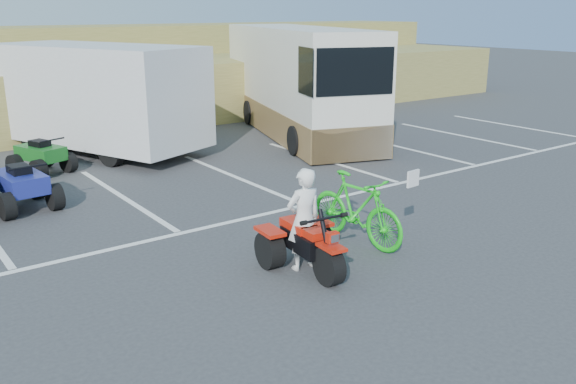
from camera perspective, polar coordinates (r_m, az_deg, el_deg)
ground at (r=8.75m, az=-2.98°, el=-8.39°), size 100.00×100.00×0.00m
parking_stripes at (r=12.47m, az=-9.89°, el=-0.83°), size 28.00×5.16×0.01m
grass_embankment at (r=22.67m, az=-25.29°, el=9.37°), size 40.00×8.50×3.10m
red_trike_atv at (r=9.07m, az=1.97°, el=-7.43°), size 1.26×1.59×0.97m
rider at (r=8.91m, az=1.50°, el=-2.56°), size 0.59×0.42×1.54m
green_dirt_bike at (r=10.02m, az=6.43°, el=-1.57°), size 0.72×1.99×1.17m
cargo_trailer at (r=17.16m, az=-17.48°, el=8.66°), size 4.52×6.52×2.83m
rv_motorhome at (r=19.13m, az=0.80°, el=9.70°), size 4.83×9.02×3.15m
quad_atv_blue at (r=12.91m, az=-23.45°, el=-1.40°), size 1.23×1.57×0.96m
quad_atv_green at (r=15.52m, az=-21.94°, el=1.66°), size 1.42×1.62×0.88m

